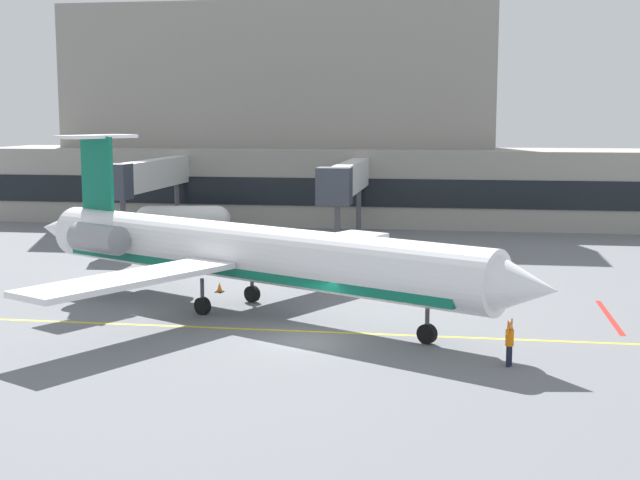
{
  "coord_description": "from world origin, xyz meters",
  "views": [
    {
      "loc": [
        6.79,
        -38.41,
        10.14
      ],
      "look_at": [
        -1.22,
        11.41,
        3.0
      ],
      "focal_mm": 49.49,
      "sensor_mm": 36.0,
      "label": 1
    }
  ],
  "objects_px": {
    "fuel_tank": "(183,219)",
    "baggage_tug": "(136,244)",
    "regional_jet": "(240,252)",
    "pushback_tractor": "(123,233)",
    "marshaller": "(510,343)"
  },
  "relations": [
    {
      "from": "baggage_tug",
      "to": "pushback_tractor",
      "type": "relative_size",
      "value": 1.16
    },
    {
      "from": "regional_jet",
      "to": "pushback_tractor",
      "type": "height_order",
      "value": "regional_jet"
    },
    {
      "from": "regional_jet",
      "to": "pushback_tractor",
      "type": "bearing_deg",
      "value": 124.73
    },
    {
      "from": "marshaller",
      "to": "fuel_tank",
      "type": "bearing_deg",
      "value": 125.11
    },
    {
      "from": "regional_jet",
      "to": "fuel_tank",
      "type": "distance_m",
      "value": 30.52
    },
    {
      "from": "pushback_tractor",
      "to": "marshaller",
      "type": "relative_size",
      "value": 1.74
    },
    {
      "from": "pushback_tractor",
      "to": "marshaller",
      "type": "distance_m",
      "value": 41.62
    },
    {
      "from": "pushback_tractor",
      "to": "baggage_tug",
      "type": "bearing_deg",
      "value": -59.46
    },
    {
      "from": "regional_jet",
      "to": "marshaller",
      "type": "bearing_deg",
      "value": -32.14
    },
    {
      "from": "baggage_tug",
      "to": "marshaller",
      "type": "height_order",
      "value": "marshaller"
    },
    {
      "from": "baggage_tug",
      "to": "fuel_tank",
      "type": "xyz_separation_m",
      "value": [
        -0.01,
        11.16,
        0.57
      ]
    },
    {
      "from": "pushback_tractor",
      "to": "fuel_tank",
      "type": "distance_m",
      "value": 6.79
    },
    {
      "from": "fuel_tank",
      "to": "baggage_tug",
      "type": "bearing_deg",
      "value": -89.94
    },
    {
      "from": "baggage_tug",
      "to": "pushback_tractor",
      "type": "bearing_deg",
      "value": 120.54
    },
    {
      "from": "baggage_tug",
      "to": "marshaller",
      "type": "distance_m",
      "value": 35.89
    }
  ]
}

